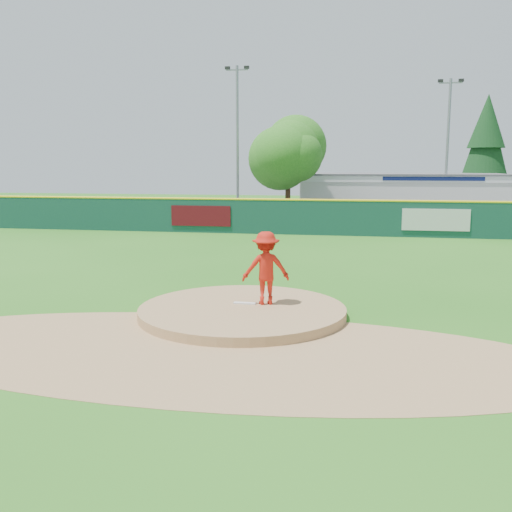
% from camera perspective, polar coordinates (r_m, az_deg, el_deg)
% --- Properties ---
extents(ground, '(120.00, 120.00, 0.00)m').
position_cam_1_polar(ground, '(15.28, -1.37, -5.99)').
color(ground, '#286B19').
rests_on(ground, ground).
extents(pitchers_mound, '(5.50, 5.50, 0.50)m').
position_cam_1_polar(pitchers_mound, '(15.28, -1.37, -5.99)').
color(pitchers_mound, '#9E774C').
rests_on(pitchers_mound, ground).
extents(pitching_rubber, '(0.60, 0.15, 0.04)m').
position_cam_1_polar(pitching_rubber, '(15.49, -1.15, -4.75)').
color(pitching_rubber, white).
rests_on(pitching_rubber, pitchers_mound).
extents(infield_dirt_arc, '(15.40, 15.40, 0.01)m').
position_cam_1_polar(infield_dirt_arc, '(12.48, -4.23, -9.49)').
color(infield_dirt_arc, '#9E774C').
rests_on(infield_dirt_arc, ground).
extents(parking_lot, '(44.00, 16.00, 0.02)m').
position_cam_1_polar(parking_lot, '(41.73, 6.26, 3.60)').
color(parking_lot, '#38383A').
rests_on(parking_lot, ground).
extents(pitcher, '(1.43, 1.06, 1.97)m').
position_cam_1_polar(pitcher, '(15.33, 0.99, -1.21)').
color(pitcher, red).
rests_on(pitcher, pitchers_mound).
extents(van, '(4.94, 3.06, 1.28)m').
position_cam_1_polar(van, '(37.69, -1.06, 4.06)').
color(van, white).
rests_on(van, parking_lot).
extents(pool_building_grp, '(15.20, 8.20, 3.31)m').
position_cam_1_polar(pool_building_grp, '(46.58, 14.18, 5.99)').
color(pool_building_grp, silver).
rests_on(pool_building_grp, ground).
extents(fence_banners, '(16.93, 0.04, 1.20)m').
position_cam_1_polar(fence_banners, '(32.59, 5.81, 3.82)').
color(fence_banners, '#560C13').
rests_on(fence_banners, ground).
extents(playground_slide, '(1.08, 3.04, 1.68)m').
position_cam_1_polar(playground_slide, '(43.16, -17.02, 4.56)').
color(playground_slide, blue).
rests_on(playground_slide, ground).
extents(outfield_fence, '(40.00, 0.14, 2.07)m').
position_cam_1_polar(outfield_fence, '(32.70, 5.11, 4.01)').
color(outfield_fence, '#123D34').
rests_on(outfield_fence, ground).
extents(deciduous_tree, '(5.60, 5.60, 7.36)m').
position_cam_1_polar(deciduous_tree, '(39.76, 3.24, 9.93)').
color(deciduous_tree, '#382314').
rests_on(deciduous_tree, ground).
extents(conifer_tree, '(4.40, 4.40, 9.50)m').
position_cam_1_polar(conifer_tree, '(51.43, 22.00, 10.20)').
color(conifer_tree, '#382314').
rests_on(conifer_tree, ground).
extents(light_pole_left, '(1.75, 0.25, 11.00)m').
position_cam_1_polar(light_pole_left, '(42.46, -1.87, 11.91)').
color(light_pole_left, gray).
rests_on(light_pole_left, ground).
extents(light_pole_right, '(1.75, 0.25, 10.00)m').
position_cam_1_polar(light_pole_right, '(43.87, 18.61, 10.69)').
color(light_pole_right, gray).
rests_on(light_pole_right, ground).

